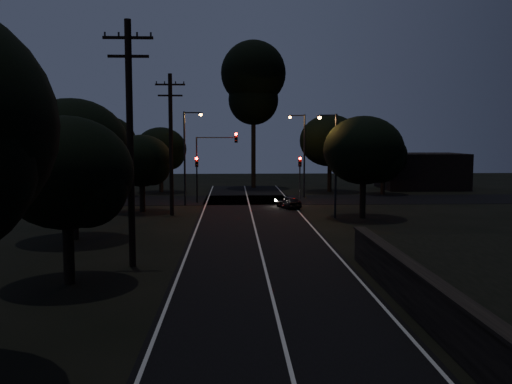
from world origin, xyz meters
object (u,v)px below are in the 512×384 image
utility_pole_far (171,142)px  streetlight_b (302,150)px  streetlight_c (333,158)px  tall_pine (253,82)px  signal_mast (216,154)px  streetlight_a (187,151)px  signal_left (197,171)px  signal_right (300,171)px  utility_pole_mid (130,140)px  car (289,202)px

utility_pole_far → streetlight_b: (11.31, 12.00, -0.85)m
utility_pole_far → streetlight_c: utility_pole_far is taller
tall_pine → signal_mast: size_ratio=2.69×
streetlight_a → streetlight_c: 13.72m
signal_mast → signal_left: bearing=-179.9°
streetlight_a → signal_mast: bearing=39.8°
signal_mast → streetlight_b: (8.22, 4.01, 0.30)m
tall_pine → streetlight_a: 19.61m
utility_pole_far → tall_pine: size_ratio=0.63×
tall_pine → streetlight_a: bearing=-110.4°
streetlight_b → signal_mast: bearing=-154.0°
utility_pole_far → signal_right: (10.60, 7.99, -2.65)m
utility_pole_far → streetlight_a: utility_pole_far is taller
utility_pole_far → signal_mast: size_ratio=1.68×
utility_pole_mid → utility_pole_far: utility_pole_mid is taller
signal_left → signal_right: (9.20, 0.00, 0.00)m
tall_pine → car: tall_pine is taller
tall_pine → car: bearing=-83.5°
signal_right → streetlight_c: 10.18m
signal_mast → streetlight_a: bearing=-140.2°
signal_right → streetlight_a: 10.26m
signal_left → streetlight_b: size_ratio=0.51×
streetlight_a → utility_pole_mid: bearing=-91.7°
signal_left → streetlight_a: streetlight_a is taller
signal_right → car: 5.08m
signal_left → streetlight_c: bearing=-43.8°
streetlight_b → signal_right: bearing=-100.0°
utility_pole_mid → utility_pole_far: 17.00m
streetlight_a → streetlight_b: same height
utility_pole_mid → signal_mast: size_ratio=1.76×
signal_mast → car: size_ratio=2.07×
utility_pole_mid → streetlight_b: size_ratio=1.38×
tall_pine → streetlight_b: size_ratio=2.10×
utility_pole_mid → tall_pine: size_ratio=0.66×
utility_pole_far → streetlight_b: bearing=46.7°
streetlight_a → signal_left: bearing=70.4°
utility_pole_mid → signal_right: (10.60, 24.99, -2.90)m
signal_right → streetlight_b: size_ratio=0.51×
signal_mast → streetlight_c: streetlight_c is taller
signal_right → streetlight_b: streetlight_b is taller
signal_left → tall_pine: bearing=69.5°
utility_pole_far → car: 11.09m
utility_pole_mid → streetlight_b: (11.31, 29.00, -1.10)m
utility_pole_mid → signal_left: utility_pole_mid is taller
utility_pole_far → car: utility_pole_far is taller
utility_pole_far → streetlight_c: 12.05m
utility_pole_far → utility_pole_mid: bearing=-90.0°
signal_right → signal_mast: (-7.51, 0.00, 1.50)m
streetlight_a → streetlight_c: (11.14, -8.00, -0.29)m
utility_pole_mid → streetlight_c: 19.15m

